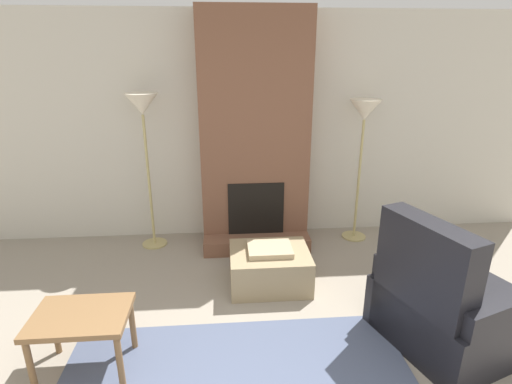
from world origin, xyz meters
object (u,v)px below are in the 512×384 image
at_px(side_table, 82,322).
at_px(floor_lamp_right, 364,120).
at_px(floor_lamp_left, 143,115).
at_px(armchair, 446,307).
at_px(ottoman, 270,267).

distance_m(side_table, floor_lamp_right, 3.40).
bearing_deg(floor_lamp_left, armchair, -36.87).
height_order(armchair, floor_lamp_right, floor_lamp_right).
bearing_deg(armchair, floor_lamp_right, -16.46).
bearing_deg(floor_lamp_right, side_table, -142.62).
bearing_deg(floor_lamp_left, floor_lamp_right, 0.00).
bearing_deg(floor_lamp_right, ottoman, -140.29).
height_order(armchair, side_table, armchair).
distance_m(ottoman, floor_lamp_right, 1.96).
bearing_deg(floor_lamp_right, floor_lamp_left, -180.00).
xyz_separation_m(ottoman, floor_lamp_left, (-1.26, 0.96, 1.33)).
bearing_deg(side_table, armchair, 1.76).
distance_m(side_table, floor_lamp_left, 2.26).
xyz_separation_m(side_table, floor_lamp_right, (2.57, 1.96, 1.04)).
xyz_separation_m(ottoman, side_table, (-1.42, -1.01, 0.22)).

